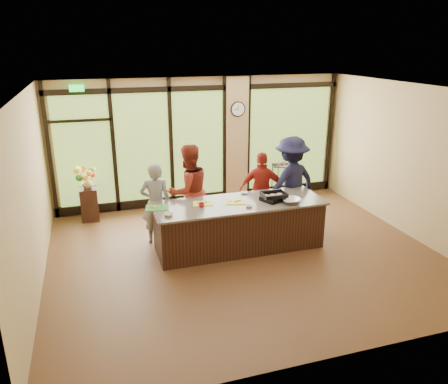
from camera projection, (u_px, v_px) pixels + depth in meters
floor at (244, 254)px, 8.14m from camera, size 7.00×7.00×0.00m
ceiling at (246, 90)px, 7.16m from camera, size 7.00×7.00×0.00m
back_wall at (202, 142)px, 10.36m from camera, size 7.00×0.00×7.00m
left_wall at (30, 197)px, 6.67m from camera, size 0.00×6.00×6.00m
right_wall at (411, 162)px, 8.64m from camera, size 0.00×6.00×6.00m
window_wall at (209, 146)px, 10.40m from camera, size 6.90×0.12×3.00m
island_base at (239, 226)px, 8.27m from camera, size 3.10×1.00×0.88m
countertop at (239, 203)px, 8.12m from camera, size 3.20×1.10×0.04m
wall_clock at (238, 109)px, 10.24m from camera, size 0.36×0.04×0.36m
cook_left at (156, 204)px, 8.36m from camera, size 0.65×0.49×1.62m
cook_midleft at (189, 191)px, 8.63m from camera, size 1.10×0.97×1.89m
cook_midright at (262, 190)px, 9.13m from camera, size 1.02×0.68×1.62m
cook_right at (291, 182)px, 9.10m from camera, size 1.40×1.02×1.94m
roasting_pan at (274, 198)px, 8.21m from camera, size 0.55×0.50×0.08m
mixing_bowl at (291, 201)px, 8.06m from camera, size 0.38×0.38×0.09m
cutting_board_left at (157, 208)px, 7.83m from camera, size 0.45×0.37×0.01m
cutting_board_center at (203, 204)px, 8.03m from camera, size 0.41×0.34×0.01m
cutting_board_right at (235, 202)px, 8.11m from camera, size 0.43×0.37×0.01m
prep_bowl_near at (168, 214)px, 7.47m from camera, size 0.19×0.19×0.05m
prep_bowl_mid at (249, 206)px, 7.87m from camera, size 0.13×0.13×0.04m
prep_bowl_far at (244, 193)px, 8.57m from camera, size 0.14×0.14×0.03m
red_ramekin at (202, 205)px, 7.85m from camera, size 0.11×0.11×0.08m
flower_stand at (89, 204)px, 9.58m from camera, size 0.37×0.37×0.73m
flower_vase at (87, 183)px, 9.42m from camera, size 0.27×0.27×0.25m
bar_cart at (286, 175)px, 11.04m from camera, size 0.76×0.58×0.91m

